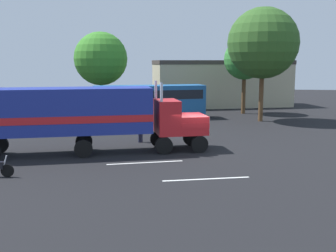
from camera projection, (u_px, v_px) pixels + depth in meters
ground_plane at (193, 151)px, 26.22m from camera, size 120.00×120.00×0.00m
lane_stripe_near at (145, 163)px, 23.07m from camera, size 4.23×1.52×0.01m
lane_stripe_mid at (206, 179)px, 19.86m from camera, size 4.28×1.35×0.01m
semi_truck at (85, 114)px, 25.02m from camera, size 14.24×6.70×4.50m
person_bystander at (140, 130)px, 28.80m from camera, size 0.34×0.45×1.63m
parked_bus at (150, 99)px, 40.15m from camera, size 11.19×6.31×3.40m
parked_car at (46, 114)px, 37.94m from camera, size 4.60×2.37×1.57m
tree_left at (245, 59)px, 43.95m from camera, size 4.49×4.49×8.26m
tree_center at (263, 43)px, 38.01m from camera, size 6.74×6.74×10.84m
tree_right at (101, 59)px, 46.62m from camera, size 6.19×6.19×9.18m
building_backdrop at (222, 82)px, 51.80m from camera, size 18.37×11.02×5.91m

